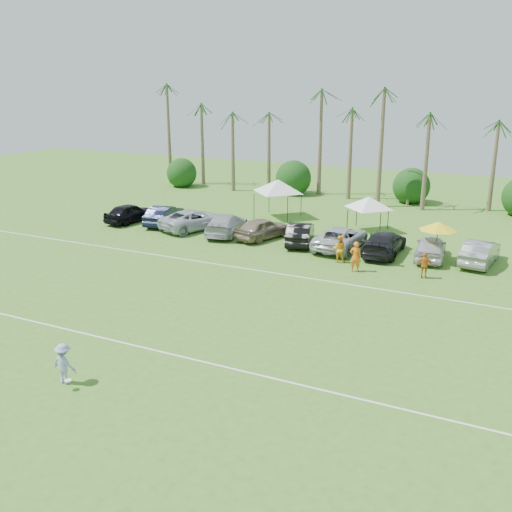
% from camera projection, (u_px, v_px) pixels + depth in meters
% --- Properties ---
extents(ground, '(120.00, 120.00, 0.00)m').
position_uv_depth(ground, '(84.00, 359.00, 24.43)').
color(ground, '#3E6E21').
rests_on(ground, ground).
extents(field_lines, '(80.00, 12.10, 0.01)m').
position_uv_depth(field_lines, '(185.00, 298.00, 31.31)').
color(field_lines, white).
rests_on(field_lines, ground).
extents(palm_tree_0, '(2.40, 2.40, 8.90)m').
position_uv_depth(palm_tree_0, '(161.00, 117.00, 64.07)').
color(palm_tree_0, brown).
rests_on(palm_tree_0, ground).
extents(palm_tree_1, '(2.40, 2.40, 9.90)m').
position_uv_depth(palm_tree_1, '(199.00, 110.00, 61.74)').
color(palm_tree_1, brown).
rests_on(palm_tree_1, ground).
extents(palm_tree_2, '(2.40, 2.40, 10.90)m').
position_uv_depth(palm_tree_2, '(240.00, 103.00, 59.41)').
color(palm_tree_2, brown).
rests_on(palm_tree_2, ground).
extents(palm_tree_3, '(2.40, 2.40, 11.90)m').
position_uv_depth(palm_tree_3, '(275.00, 95.00, 57.50)').
color(palm_tree_3, brown).
rests_on(palm_tree_3, ground).
extents(palm_tree_4, '(2.40, 2.40, 8.90)m').
position_uv_depth(palm_tree_4, '(312.00, 122.00, 56.60)').
color(palm_tree_4, brown).
rests_on(palm_tree_4, ground).
extents(palm_tree_5, '(2.40, 2.40, 9.90)m').
position_uv_depth(palm_tree_5, '(351.00, 114.00, 54.68)').
color(palm_tree_5, brown).
rests_on(palm_tree_5, ground).
extents(palm_tree_6, '(2.40, 2.40, 10.90)m').
position_uv_depth(palm_tree_6, '(393.00, 106.00, 52.77)').
color(palm_tree_6, brown).
rests_on(palm_tree_6, ground).
extents(palm_tree_7, '(2.40, 2.40, 11.90)m').
position_uv_depth(palm_tree_7, '(439.00, 97.00, 50.86)').
color(palm_tree_7, brown).
rests_on(palm_tree_7, ground).
extents(palm_tree_8, '(2.40, 2.40, 8.90)m').
position_uv_depth(palm_tree_8, '(495.00, 128.00, 49.54)').
color(palm_tree_8, brown).
rests_on(palm_tree_8, ground).
extents(bush_tree_0, '(4.00, 4.00, 4.00)m').
position_uv_depth(bush_tree_0, '(190.00, 168.00, 65.36)').
color(bush_tree_0, brown).
rests_on(bush_tree_0, ground).
extents(bush_tree_1, '(4.00, 4.00, 4.00)m').
position_uv_depth(bush_tree_1, '(295.00, 176.00, 59.96)').
color(bush_tree_1, brown).
rests_on(bush_tree_1, ground).
extents(bush_tree_2, '(4.00, 4.00, 4.00)m').
position_uv_depth(bush_tree_2, '(411.00, 185.00, 54.98)').
color(bush_tree_2, brown).
rests_on(bush_tree_2, ground).
extents(sideline_player_a, '(0.82, 0.68, 1.93)m').
position_uv_depth(sideline_player_a, '(355.00, 257.00, 35.40)').
color(sideline_player_a, orange).
rests_on(sideline_player_a, ground).
extents(sideline_player_b, '(0.96, 0.80, 1.80)m').
position_uv_depth(sideline_player_b, '(339.00, 249.00, 37.26)').
color(sideline_player_b, '#FDA51C').
rests_on(sideline_player_b, ground).
extents(sideline_player_c, '(0.98, 0.45, 1.63)m').
position_uv_depth(sideline_player_c, '(425.00, 265.00, 34.21)').
color(sideline_player_c, orange).
rests_on(sideline_player_c, ground).
extents(canopy_tent_left, '(4.77, 4.77, 3.87)m').
position_uv_depth(canopy_tent_left, '(278.00, 180.00, 48.87)').
color(canopy_tent_left, black).
rests_on(canopy_tent_left, ground).
extents(canopy_tent_right, '(4.01, 4.01, 3.25)m').
position_uv_depth(canopy_tent_right, '(369.00, 197.00, 44.36)').
color(canopy_tent_right, black).
rests_on(canopy_tent_right, ground).
extents(market_umbrella, '(2.45, 2.45, 2.73)m').
position_uv_depth(market_umbrella, '(438.00, 226.00, 36.80)').
color(market_umbrella, black).
rests_on(market_umbrella, ground).
extents(frisbee_player, '(1.18, 0.81, 1.68)m').
position_uv_depth(frisbee_player, '(64.00, 364.00, 22.27)').
color(frisbee_player, '#95A1D3').
rests_on(frisbee_player, ground).
extents(parked_car_0, '(2.49, 4.91, 1.60)m').
position_uv_depth(parked_car_0, '(130.00, 213.00, 47.88)').
color(parked_car_0, black).
rests_on(parked_car_0, ground).
extents(parked_car_1, '(2.54, 5.09, 1.60)m').
position_uv_depth(parked_car_1, '(164.00, 215.00, 47.10)').
color(parked_car_1, black).
rests_on(parked_car_1, ground).
extents(parked_car_2, '(4.45, 6.33, 1.60)m').
position_uv_depth(parked_car_2, '(194.00, 220.00, 45.54)').
color(parked_car_2, '#B5BCC5').
rests_on(parked_car_2, ground).
extents(parked_car_3, '(3.27, 5.85, 1.60)m').
position_uv_depth(parked_car_3, '(226.00, 224.00, 44.08)').
color(parked_car_3, '#B1AFBB').
rests_on(parked_car_3, ground).
extents(parked_car_4, '(3.22, 5.06, 1.60)m').
position_uv_depth(parked_car_4, '(262.00, 228.00, 42.85)').
color(parked_car_4, gray).
rests_on(parked_car_4, ground).
extents(parked_car_5, '(2.95, 5.14, 1.60)m').
position_uv_depth(parked_car_5, '(300.00, 233.00, 41.52)').
color(parked_car_5, black).
rests_on(parked_car_5, ground).
extents(parked_car_6, '(2.90, 5.88, 1.60)m').
position_uv_depth(parked_car_6, '(341.00, 238.00, 40.25)').
color(parked_car_6, '#B8BAC0').
rests_on(parked_car_6, ground).
extents(parked_car_7, '(2.30, 5.55, 1.60)m').
position_uv_depth(parked_car_7, '(384.00, 243.00, 39.00)').
color(parked_car_7, black).
rests_on(parked_car_7, ground).
extents(parked_car_8, '(2.36, 4.87, 1.60)m').
position_uv_depth(parked_car_8, '(431.00, 247.00, 37.93)').
color(parked_car_8, silver).
rests_on(parked_car_8, ground).
extents(parked_car_9, '(2.27, 5.03, 1.60)m').
position_uv_depth(parked_car_9, '(480.00, 252.00, 36.90)').
color(parked_car_9, gray).
rests_on(parked_car_9, ground).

